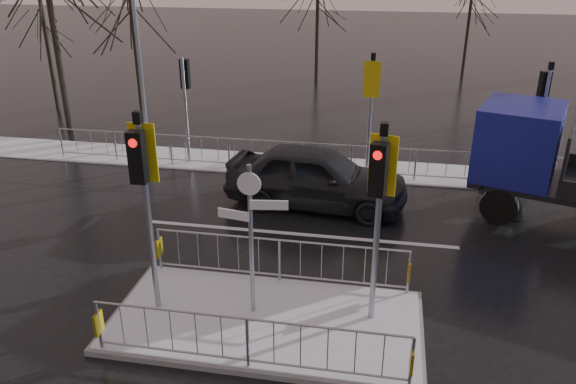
% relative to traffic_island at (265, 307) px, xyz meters
% --- Properties ---
extents(ground, '(120.00, 120.00, 0.00)m').
position_rel_traffic_island_xyz_m(ground, '(0.01, -0.01, -0.39)').
color(ground, black).
rests_on(ground, ground).
extents(snow_verge, '(30.00, 2.00, 0.04)m').
position_rel_traffic_island_xyz_m(snow_verge, '(0.01, 8.59, -0.37)').
color(snow_verge, white).
rests_on(snow_verge, ground).
extents(lane_markings, '(8.00, 11.38, 0.01)m').
position_rel_traffic_island_xyz_m(lane_markings, '(0.01, -0.34, -0.39)').
color(lane_markings, silver).
rests_on(lane_markings, ground).
extents(traffic_island, '(6.00, 3.04, 4.15)m').
position_rel_traffic_island_xyz_m(traffic_island, '(0.00, 0.00, 0.00)').
color(traffic_island, slate).
rests_on(traffic_island, ground).
extents(far_kerb_fixtures, '(18.00, 0.65, 3.83)m').
position_rel_traffic_island_xyz_m(far_kerb_fixtures, '(0.31, 8.08, 0.63)').
color(far_kerb_fixtures, '#969BA3').
rests_on(far_kerb_fixtures, ground).
extents(car_far_lane, '(5.24, 2.56, 1.72)m').
position_rel_traffic_island_xyz_m(car_far_lane, '(0.22, 5.66, 0.47)').
color(car_far_lane, black).
rests_on(car_far_lane, ground).
extents(flatbed_truck, '(6.85, 4.26, 2.98)m').
position_rel_traffic_island_xyz_m(flatbed_truck, '(6.40, 6.03, 1.20)').
color(flatbed_truck, black).
rests_on(flatbed_truck, ground).
extents(tree_near_c, '(3.50, 3.50, 6.61)m').
position_rel_traffic_island_xyz_m(tree_near_c, '(-12.49, 13.49, 4.11)').
color(tree_near_c, black).
rests_on(tree_near_c, ground).
extents(tree_far_b, '(3.25, 3.25, 6.14)m').
position_rel_traffic_island_xyz_m(tree_far_b, '(6.01, 23.99, 3.79)').
color(tree_far_b, black).
rests_on(tree_far_b, ground).
extents(street_lamp_left, '(1.25, 0.18, 8.20)m').
position_rel_traffic_island_xyz_m(street_lamp_left, '(-6.42, 9.49, 4.10)').
color(street_lamp_left, '#969BA3').
rests_on(street_lamp_left, ground).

